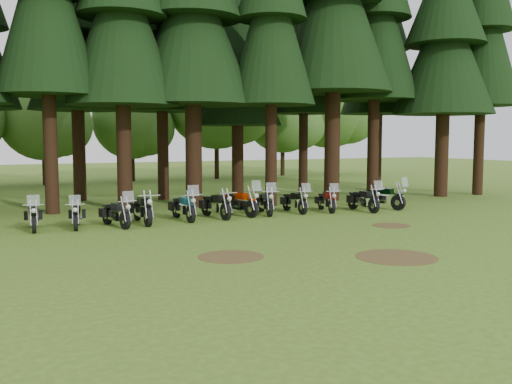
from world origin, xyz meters
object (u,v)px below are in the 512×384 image
(motorcycle_10, at_px, (363,200))
(motorcycle_5, at_px, (216,206))
(motorcycle_3, at_px, (142,210))
(motorcycle_7, at_px, (266,203))
(motorcycle_0, at_px, (33,217))
(motorcycle_4, at_px, (183,208))
(motorcycle_6, at_px, (238,203))
(motorcycle_11, at_px, (383,198))
(motorcycle_8, at_px, (295,202))
(motorcycle_1, at_px, (77,216))
(motorcycle_9, at_px, (327,201))
(motorcycle_2, at_px, (116,214))

(motorcycle_10, bearing_deg, motorcycle_5, 173.94)
(motorcycle_3, xyz_separation_m, motorcycle_7, (5.37, 0.32, -0.03))
(motorcycle_0, xyz_separation_m, motorcycle_4, (5.50, 0.02, 0.04))
(motorcycle_5, xyz_separation_m, motorcycle_7, (2.32, 0.14, -0.00))
(motorcycle_6, height_order, motorcycle_11, motorcycle_6)
(motorcycle_6, relative_size, motorcycle_7, 1.07)
(motorcycle_7, xyz_separation_m, motorcycle_8, (1.38, -0.06, -0.03))
(motorcycle_4, bearing_deg, motorcycle_6, 4.34)
(motorcycle_1, bearing_deg, motorcycle_7, 13.53)
(motorcycle_1, relative_size, motorcycle_10, 0.90)
(motorcycle_4, bearing_deg, motorcycle_0, 178.49)
(motorcycle_1, distance_m, motorcycle_3, 2.40)
(motorcycle_5, bearing_deg, motorcycle_1, 175.78)
(motorcycle_6, xyz_separation_m, motorcycle_9, (4.05, -0.43, -0.07))
(motorcycle_4, relative_size, motorcycle_9, 1.11)
(motorcycle_11, bearing_deg, motorcycle_2, 163.37)
(motorcycle_8, bearing_deg, motorcycle_9, -9.15)
(motorcycle_7, relative_size, motorcycle_9, 1.08)
(motorcycle_2, bearing_deg, motorcycle_5, -4.72)
(motorcycle_0, xyz_separation_m, motorcycle_1, (1.43, -0.17, -0.02))
(motorcycle_1, relative_size, motorcycle_4, 0.88)
(motorcycle_0, height_order, motorcycle_4, motorcycle_4)
(motorcycle_0, relative_size, motorcycle_1, 1.04)
(motorcycle_2, xyz_separation_m, motorcycle_7, (6.44, 0.71, 0.02))
(motorcycle_9, bearing_deg, motorcycle_3, -166.20)
(motorcycle_3, height_order, motorcycle_4, motorcycle_4)
(motorcycle_4, distance_m, motorcycle_6, 2.49)
(motorcycle_0, distance_m, motorcycle_6, 7.98)
(motorcycle_6, bearing_deg, motorcycle_3, 170.02)
(motorcycle_5, distance_m, motorcycle_10, 6.70)
(motorcycle_1, height_order, motorcycle_7, motorcycle_7)
(motorcycle_1, distance_m, motorcycle_2, 1.37)
(motorcycle_1, relative_size, motorcycle_6, 0.84)
(motorcycle_0, height_order, motorcycle_9, motorcycle_0)
(motorcycle_2, distance_m, motorcycle_8, 7.85)
(motorcycle_2, distance_m, motorcycle_6, 5.28)
(motorcycle_3, xyz_separation_m, motorcycle_9, (8.20, -0.03, -0.07))
(motorcycle_7, bearing_deg, motorcycle_0, -164.43)
(motorcycle_2, distance_m, motorcycle_11, 12.11)
(motorcycle_6, relative_size, motorcycle_8, 1.13)
(motorcycle_2, xyz_separation_m, motorcycle_4, (2.74, 0.53, 0.03))
(motorcycle_3, height_order, motorcycle_5, motorcycle_3)
(motorcycle_10, bearing_deg, motorcycle_9, 157.85)
(motorcycle_4, distance_m, motorcycle_9, 6.53)
(motorcycle_7, bearing_deg, motorcycle_2, -159.32)
(motorcycle_6, bearing_deg, motorcycle_8, -18.70)
(motorcycle_11, bearing_deg, motorcycle_6, 156.93)
(motorcycle_7, bearing_deg, motorcycle_8, 11.74)
(motorcycle_9, xyz_separation_m, motorcycle_11, (2.84, -0.32, 0.06))
(motorcycle_6, distance_m, motorcycle_8, 2.61)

